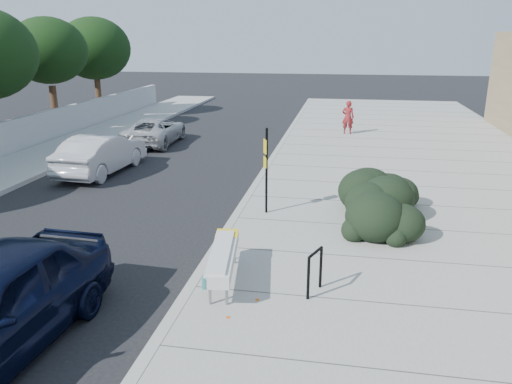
% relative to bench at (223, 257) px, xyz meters
% --- Properties ---
extents(ground, '(120.00, 120.00, 0.00)m').
position_rel_bench_xyz_m(ground, '(-0.60, 1.71, -0.71)').
color(ground, black).
rests_on(ground, ground).
extents(sidewalk_near, '(11.20, 50.00, 0.15)m').
position_rel_bench_xyz_m(sidewalk_near, '(5.00, 6.71, -0.63)').
color(sidewalk_near, gray).
rests_on(sidewalk_near, ground).
extents(curb_near, '(0.22, 50.00, 0.17)m').
position_rel_bench_xyz_m(curb_near, '(-0.60, 6.71, -0.62)').
color(curb_near, '#9E9E99').
rests_on(curb_near, ground).
extents(curb_far, '(0.22, 50.00, 0.17)m').
position_rel_bench_xyz_m(curb_far, '(-8.60, 6.71, -0.62)').
color(curb_far, '#9E9E99').
rests_on(curb_far, ground).
extents(tree_far_e, '(4.00, 4.00, 5.90)m').
position_rel_bench_xyz_m(tree_far_e, '(-13.10, 15.71, 3.48)').
color(tree_far_e, '#332114').
rests_on(tree_far_e, ground).
extents(tree_far_f, '(4.40, 4.40, 6.07)m').
position_rel_bench_xyz_m(tree_far_f, '(-13.10, 20.71, 3.48)').
color(tree_far_f, '#332114').
rests_on(tree_far_f, ground).
extents(bench, '(0.78, 2.38, 0.70)m').
position_rel_bench_xyz_m(bench, '(0.00, 0.00, 0.00)').
color(bench, gray).
rests_on(bench, sidewalk_near).
extents(bike_rack, '(0.26, 0.57, 0.88)m').
position_rel_bench_xyz_m(bike_rack, '(1.84, -0.13, -0.03)').
color(bike_rack, black).
rests_on(bike_rack, sidewalk_near).
extents(sign_post, '(0.14, 0.26, 2.40)m').
position_rel_bench_xyz_m(sign_post, '(0.19, 4.28, 0.82)').
color(sign_post, black).
rests_on(sign_post, sidewalk_near).
extents(hedge, '(2.24, 3.74, 1.32)m').
position_rel_bench_xyz_m(hedge, '(3.40, 4.21, 0.11)').
color(hedge, black).
rests_on(hedge, sidewalk_near).
extents(wagon_silver, '(1.80, 4.51, 1.46)m').
position_rel_bench_xyz_m(wagon_silver, '(-6.60, 8.00, 0.02)').
color(wagon_silver, silver).
rests_on(wagon_silver, ground).
extents(suv_silver, '(2.22, 4.55, 1.24)m').
position_rel_bench_xyz_m(suv_silver, '(-6.60, 13.38, -0.08)').
color(suv_silver, '#AFB1B4').
rests_on(suv_silver, ground).
extents(pedestrian, '(0.64, 0.45, 1.67)m').
position_rel_bench_xyz_m(pedestrian, '(2.40, 16.85, 0.28)').
color(pedestrian, maroon).
rests_on(pedestrian, sidewalk_near).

